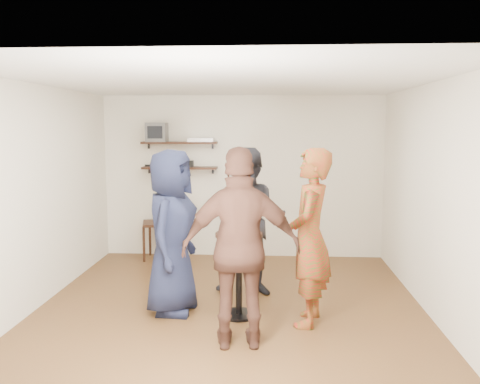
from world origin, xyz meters
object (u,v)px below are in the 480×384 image
radio (186,164)px  person_plaid (310,237)px  drinks_table (239,263)px  person_dark (251,222)px  person_brown (241,249)px  dvd_deck (201,140)px  side_table (159,228)px  crt_monitor (157,132)px  person_navy (171,232)px

radio → person_plaid: bearing=-56.9°
drinks_table → person_dark: size_ratio=0.51×
person_brown → dvd_deck: bearing=-81.2°
person_dark → side_table: bearing=140.5°
crt_monitor → radio: 0.68m
radio → person_dark: person_dark is taller
person_plaid → person_dark: person_plaid is taller
dvd_deck → person_dark: bearing=-64.2°
drinks_table → person_navy: person_navy is taller
person_dark → person_navy: (-0.87, -0.67, 0.00)m
drinks_table → radio: bearing=111.4°
crt_monitor → person_navy: (0.70, -2.46, -1.09)m
crt_monitor → person_dark: 2.62m
side_table → person_brown: bearing=-64.6°
person_navy → drinks_table: bearing=-90.0°
person_plaid → person_dark: 1.14m
radio → person_plaid: (1.77, -2.72, -0.57)m
drinks_table → person_dark: 0.84m
person_plaid → person_navy: size_ratio=1.02×
dvd_deck → crt_monitor: bearing=180.0°
side_table → person_navy: person_navy is taller
radio → person_dark: size_ratio=0.12×
dvd_deck → radio: size_ratio=1.82×
side_table → person_plaid: bearing=-49.2°
person_plaid → person_brown: size_ratio=0.98×
side_table → dvd_deck: bearing=14.8°
crt_monitor → dvd_deck: (0.70, 0.00, -0.12)m
person_navy → radio: bearing=12.8°
crt_monitor → person_dark: crt_monitor is taller
dvd_deck → drinks_table: bearing=-73.3°
dvd_deck → side_table: dvd_deck is taller
radio → person_dark: bearing=-58.4°
crt_monitor → person_dark: (1.57, -1.79, -1.09)m
crt_monitor → side_table: size_ratio=0.53×
drinks_table → person_plaid: person_plaid is taller
person_navy → person_brown: (0.85, -0.88, 0.03)m
crt_monitor → person_plaid: bearing=-50.6°
drinks_table → person_brown: size_ratio=0.49×
radio → person_dark: 2.19m
person_brown → side_table: bearing=-69.9°
crt_monitor → person_plaid: (2.24, -2.72, -1.07)m
person_dark → person_plaid: bearing=-47.2°
person_plaid → radio: bearing=-135.4°
person_brown → drinks_table: bearing=-90.0°
person_dark → dvd_deck: bearing=122.9°
person_plaid → person_navy: (-1.54, 0.26, -0.01)m
person_plaid → person_brown: person_brown is taller
crt_monitor → radio: (0.47, 0.00, -0.50)m
dvd_deck → person_navy: size_ratio=0.21×
person_dark → person_navy: bearing=-135.1°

